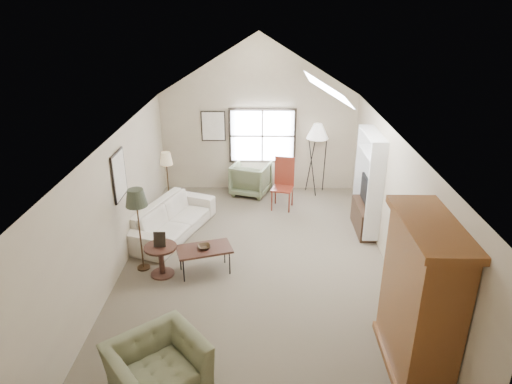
{
  "coord_description": "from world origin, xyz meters",
  "views": [
    {
      "loc": [
        0.13,
        -7.33,
        4.68
      ],
      "look_at": [
        0.0,
        0.4,
        1.4
      ],
      "focal_mm": 32.0,
      "sensor_mm": 36.0,
      "label": 1
    }
  ],
  "objects_px": {
    "armoire": "(420,299)",
    "side_chair": "(283,184)",
    "side_table": "(162,260)",
    "sofa": "(172,219)",
    "armchair_near": "(158,369)",
    "coffee_table": "(205,260)",
    "armchair_far": "(251,179)"
  },
  "relations": [
    {
      "from": "armoire",
      "to": "side_chair",
      "type": "distance_m",
      "value": 5.38
    },
    {
      "from": "side_table",
      "to": "sofa",
      "type": "bearing_deg",
      "value": 93.58
    },
    {
      "from": "armoire",
      "to": "sofa",
      "type": "relative_size",
      "value": 0.93
    },
    {
      "from": "sofa",
      "to": "side_chair",
      "type": "xyz_separation_m",
      "value": [
        2.4,
        1.34,
        0.27
      ]
    },
    {
      "from": "armchair_near",
      "to": "coffee_table",
      "type": "height_order",
      "value": "armchair_near"
    },
    {
      "from": "armoire",
      "to": "side_table",
      "type": "relative_size",
      "value": 3.73
    },
    {
      "from": "armoire",
      "to": "sofa",
      "type": "xyz_separation_m",
      "value": [
        -3.99,
        3.78,
        -0.76
      ]
    },
    {
      "from": "sofa",
      "to": "coffee_table",
      "type": "relative_size",
      "value": 2.4
    },
    {
      "from": "armoire",
      "to": "side_table",
      "type": "xyz_separation_m",
      "value": [
        -3.89,
        2.18,
        -0.8
      ]
    },
    {
      "from": "armchair_near",
      "to": "coffee_table",
      "type": "xyz_separation_m",
      "value": [
        0.26,
        2.8,
        -0.12
      ]
    },
    {
      "from": "armoire",
      "to": "coffee_table",
      "type": "distance_m",
      "value": 3.95
    },
    {
      "from": "armoire",
      "to": "side_table",
      "type": "distance_m",
      "value": 4.53
    },
    {
      "from": "armchair_near",
      "to": "side_table",
      "type": "distance_m",
      "value": 2.75
    },
    {
      "from": "sofa",
      "to": "side_table",
      "type": "relative_size",
      "value": 3.99
    },
    {
      "from": "armchair_near",
      "to": "side_chair",
      "type": "distance_m",
      "value": 5.92
    },
    {
      "from": "sofa",
      "to": "side_chair",
      "type": "bearing_deg",
      "value": -40.72
    },
    {
      "from": "armoire",
      "to": "side_chair",
      "type": "xyz_separation_m",
      "value": [
        -1.59,
        5.12,
        -0.48
      ]
    },
    {
      "from": "armchair_far",
      "to": "side_table",
      "type": "bearing_deg",
      "value": 86.44
    },
    {
      "from": "armoire",
      "to": "armchair_near",
      "type": "height_order",
      "value": "armoire"
    },
    {
      "from": "armchair_far",
      "to": "armoire",
      "type": "bearing_deg",
      "value": 129.67
    },
    {
      "from": "armoire",
      "to": "coffee_table",
      "type": "bearing_deg",
      "value": 143.82
    },
    {
      "from": "armchair_near",
      "to": "side_chair",
      "type": "height_order",
      "value": "side_chair"
    },
    {
      "from": "armchair_near",
      "to": "armoire",
      "type": "bearing_deg",
      "value": -30.71
    },
    {
      "from": "side_chair",
      "to": "armoire",
      "type": "bearing_deg",
      "value": -59.43
    },
    {
      "from": "side_table",
      "to": "side_chair",
      "type": "xyz_separation_m",
      "value": [
        2.3,
        2.94,
        0.32
      ]
    },
    {
      "from": "side_table",
      "to": "armchair_near",
      "type": "bearing_deg",
      "value": -79.09
    },
    {
      "from": "armchair_near",
      "to": "armchair_far",
      "type": "bearing_deg",
      "value": 41.78
    },
    {
      "from": "sofa",
      "to": "armoire",
      "type": "bearing_deg",
      "value": -113.35
    },
    {
      "from": "armoire",
      "to": "armchair_near",
      "type": "relative_size",
      "value": 1.94
    },
    {
      "from": "armchair_far",
      "to": "coffee_table",
      "type": "relative_size",
      "value": 0.93
    },
    {
      "from": "coffee_table",
      "to": "side_table",
      "type": "distance_m",
      "value": 0.78
    },
    {
      "from": "side_chair",
      "to": "sofa",
      "type": "bearing_deg",
      "value": -137.48
    }
  ]
}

